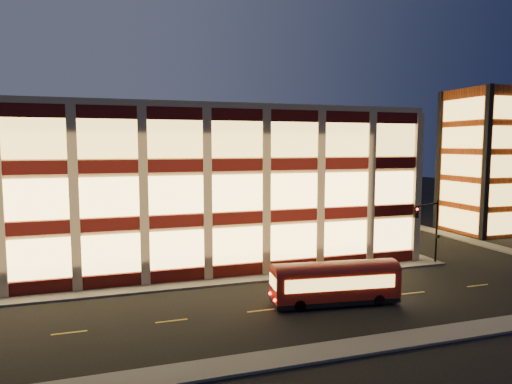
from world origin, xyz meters
name	(u,v)px	position (x,y,z in m)	size (l,w,h in m)	color
ground	(188,289)	(0.00, 0.00, 0.00)	(200.00, 200.00, 0.00)	black
sidewalk_office_south	(147,288)	(-3.00, 1.00, 0.07)	(54.00, 2.00, 0.15)	#514F4C
sidewalk_office_east	(346,232)	(23.00, 17.00, 0.07)	(2.00, 30.00, 0.15)	#514F4C
sidewalk_tower_west	(419,227)	(34.00, 17.00, 0.07)	(2.00, 30.00, 0.15)	#514F4C
sidewalk_near	(230,366)	(0.00, -13.00, 0.07)	(100.00, 2.00, 0.15)	#514F4C
office_building	(135,180)	(-2.91, 16.91, 7.25)	(50.45, 30.45, 14.50)	tan
stair_tower	(487,162)	(39.95, 11.95, 8.99)	(8.60, 8.60, 18.00)	#8C3814
traffic_signal_far	(429,222)	(22.21, 0.24, 4.11)	(3.79, 1.87, 6.00)	black
trolley_bus	(335,281)	(9.29, -6.28, 1.66)	(9.06, 3.22, 3.00)	#921208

